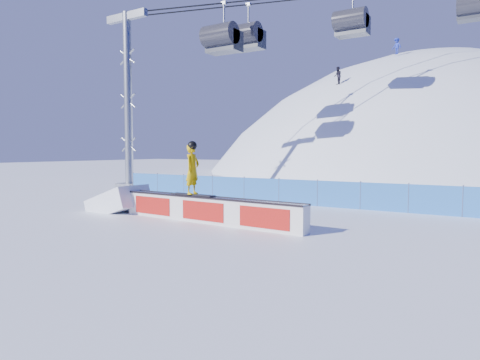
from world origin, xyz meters
The scene contains 7 objects.
ground centered at (0.00, 0.00, 0.00)m, with size 160.00×160.00×0.00m, color white.
snow_hill centered at (0.00, 42.00, -18.00)m, with size 64.00×64.00×64.00m.
safety_fence centered at (0.00, 4.50, 0.60)m, with size 22.05×0.05×1.30m.
rail_box centered at (-0.62, -1.86, 0.47)m, with size 7.94×1.03×0.95m.
snow_ramp centered at (-5.56, -1.56, 0.00)m, with size 2.42×1.61×0.91m, color white, non-canonical shape.
snowboarder centered at (-1.31, -1.82, 1.93)m, with size 1.92×0.70×1.99m.
distant_skiers centered at (2.32, 29.55, 11.17)m, with size 17.31×8.01×5.36m.
Camera 1 is at (8.51, -14.07, 2.60)m, focal length 32.00 mm.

